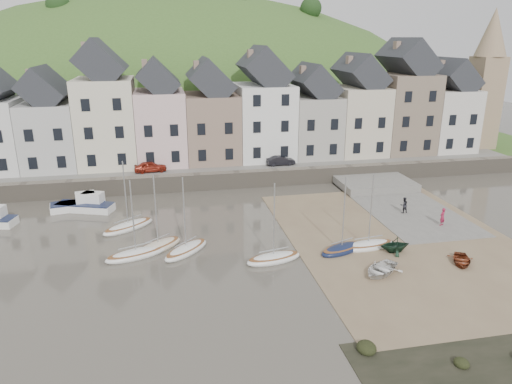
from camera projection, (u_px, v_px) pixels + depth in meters
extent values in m
plane|color=#494539|center=(271.00, 252.00, 36.52)|extent=(160.00, 160.00, 0.00)
cube|color=#3E6026|center=(220.00, 150.00, 66.09)|extent=(90.00, 30.00, 1.50)
cube|color=slate|center=(232.00, 166.00, 55.13)|extent=(70.00, 7.00, 0.10)
cube|color=slate|center=(237.00, 180.00, 52.07)|extent=(70.00, 1.20, 1.80)
cube|color=#79624A|center=(402.00, 241.00, 38.56)|extent=(18.00, 26.00, 0.06)
cube|color=slate|center=(400.00, 205.00, 46.74)|extent=(8.00, 18.00, 0.12)
ellipsoid|color=#3E6026|center=(181.00, 210.00, 97.11)|extent=(134.40, 84.00, 84.00)
cylinder|color=#382619|center=(60.00, 22.00, 71.50)|extent=(0.50, 0.50, 3.00)
sphere|color=#213D19|center=(58.00, 5.00, 70.72)|extent=(3.60, 3.60, 3.60)
cylinder|color=#382619|center=(154.00, 24.00, 77.83)|extent=(0.50, 0.50, 3.00)
sphere|color=#213D19|center=(153.00, 7.00, 77.04)|extent=(3.60, 3.60, 3.60)
cylinder|color=#382619|center=(240.00, 24.00, 78.57)|extent=(0.50, 0.50, 3.00)
sphere|color=#213D19|center=(240.00, 8.00, 77.78)|extent=(3.60, 3.60, 3.60)
cylinder|color=#382619|center=(310.00, 24.00, 79.87)|extent=(0.50, 0.50, 3.00)
sphere|color=#213D19|center=(311.00, 8.00, 79.08)|extent=(3.60, 3.60, 3.60)
cube|color=#B8B8B3|center=(52.00, 135.00, 53.50)|extent=(5.80, 8.00, 7.50)
cube|color=gray|center=(30.00, 75.00, 51.14)|extent=(0.60, 0.90, 1.40)
cube|color=beige|center=(107.00, 123.00, 54.25)|extent=(6.40, 8.00, 10.00)
cube|color=gray|center=(85.00, 48.00, 51.38)|extent=(0.60, 0.90, 1.40)
cube|color=beige|center=(161.00, 127.00, 55.61)|extent=(5.60, 8.00, 8.50)
cube|color=gray|center=(145.00, 66.00, 53.14)|extent=(0.60, 0.90, 1.40)
cube|color=#876E5D|center=(211.00, 128.00, 56.80)|extent=(6.20, 8.00, 8.00)
cube|color=gray|center=(196.00, 67.00, 54.28)|extent=(0.60, 0.90, 1.40)
cube|color=white|center=(264.00, 122.00, 57.84)|extent=(6.60, 8.00, 9.00)
cube|color=gray|center=(250.00, 56.00, 55.08)|extent=(0.60, 0.90, 1.40)
cube|color=#A5A096|center=(312.00, 126.00, 59.24)|extent=(5.80, 8.00, 7.50)
cube|color=gray|center=(303.00, 72.00, 56.88)|extent=(0.60, 0.90, 1.40)
cube|color=beige|center=(357.00, 120.00, 60.19)|extent=(6.00, 8.00, 8.50)
cube|color=gray|center=(349.00, 62.00, 57.63)|extent=(0.60, 0.90, 1.40)
cube|color=#7D6B5A|center=(402.00, 113.00, 61.11)|extent=(6.40, 8.00, 10.00)
cube|color=gray|center=(397.00, 47.00, 58.24)|extent=(0.60, 0.90, 1.40)
cube|color=silver|center=(444.00, 119.00, 62.57)|extent=(5.80, 8.00, 8.00)
cube|color=gray|center=(441.00, 66.00, 60.13)|extent=(0.60, 0.90, 1.40)
cube|color=#997F60|center=(483.00, 103.00, 62.95)|extent=(3.50, 3.50, 12.00)
cone|color=#997F60|center=(493.00, 32.00, 60.13)|extent=(4.00, 4.00, 6.00)
ellipsoid|color=white|center=(128.00, 227.00, 40.90)|extent=(4.86, 4.15, 0.84)
ellipsoid|color=brown|center=(128.00, 225.00, 40.83)|extent=(4.46, 3.80, 0.20)
cylinder|color=#B2B5B7|center=(125.00, 193.00, 39.93)|extent=(0.10, 0.10, 5.60)
cylinder|color=#B2B5B7|center=(128.00, 219.00, 40.66)|extent=(2.23, 1.68, 0.08)
ellipsoid|color=white|center=(136.00, 255.00, 35.68)|extent=(4.97, 3.07, 0.84)
ellipsoid|color=brown|center=(136.00, 252.00, 35.61)|extent=(4.57, 2.81, 0.20)
cylinder|color=#B2B5B7|center=(133.00, 217.00, 34.71)|extent=(0.10, 0.10, 5.60)
cylinder|color=#B2B5B7|center=(135.00, 246.00, 35.44)|extent=(2.47, 0.99, 0.08)
ellipsoid|color=beige|center=(158.00, 247.00, 37.01)|extent=(4.31, 3.86, 0.84)
ellipsoid|color=brown|center=(158.00, 244.00, 36.94)|extent=(3.95, 3.53, 0.20)
cylinder|color=#B2B5B7|center=(156.00, 210.00, 36.04)|extent=(0.10, 0.10, 5.60)
cylinder|color=#B2B5B7|center=(158.00, 238.00, 36.77)|extent=(1.91, 1.54, 0.08)
ellipsoid|color=white|center=(186.00, 250.00, 36.39)|extent=(4.27, 4.27, 0.84)
ellipsoid|color=brown|center=(186.00, 248.00, 36.32)|extent=(3.91, 3.92, 0.20)
cylinder|color=#B2B5B7|center=(184.00, 213.00, 35.42)|extent=(0.10, 0.10, 5.60)
cylinder|color=#B2B5B7|center=(186.00, 242.00, 36.16)|extent=(1.82, 1.82, 0.08)
ellipsoid|color=white|center=(274.00, 259.00, 35.01)|extent=(4.53, 2.34, 0.84)
ellipsoid|color=brown|center=(274.00, 256.00, 34.94)|extent=(4.16, 2.13, 0.20)
cylinder|color=#B2B5B7|center=(274.00, 220.00, 34.03)|extent=(0.10, 0.10, 5.60)
cylinder|color=#B2B5B7|center=(274.00, 250.00, 34.77)|extent=(2.34, 0.56, 0.08)
ellipsoid|color=#131C3D|center=(342.00, 250.00, 36.50)|extent=(4.20, 2.86, 0.84)
ellipsoid|color=brown|center=(342.00, 247.00, 36.43)|extent=(3.86, 2.61, 0.20)
cylinder|color=#B2B5B7|center=(344.00, 212.00, 35.53)|extent=(0.10, 0.10, 5.60)
cylinder|color=#B2B5B7|center=(342.00, 241.00, 36.27)|extent=(2.03, 0.88, 0.08)
ellipsoid|color=white|center=(368.00, 246.00, 37.16)|extent=(4.66, 2.05, 0.84)
ellipsoid|color=brown|center=(368.00, 243.00, 37.09)|extent=(4.28, 1.87, 0.20)
cylinder|color=#B2B5B7|center=(371.00, 209.00, 36.19)|extent=(0.10, 0.10, 5.60)
cylinder|color=#B2B5B7|center=(369.00, 237.00, 36.93)|extent=(2.47, 0.39, 0.08)
cube|color=white|center=(78.00, 206.00, 45.63)|extent=(5.31, 2.66, 0.70)
cube|color=#131C3D|center=(78.00, 202.00, 45.51)|extent=(5.22, 2.68, 0.08)
cube|color=white|center=(85.00, 197.00, 45.36)|extent=(1.98, 1.52, 1.00)
cube|color=white|center=(85.00, 207.00, 45.17)|extent=(5.76, 3.50, 0.70)
cube|color=#131C3D|center=(84.00, 204.00, 45.05)|extent=(5.67, 3.51, 0.08)
cube|color=white|center=(93.00, 197.00, 45.31)|extent=(2.22, 1.79, 1.00)
imported|color=silver|center=(381.00, 269.00, 33.02)|extent=(4.01, 3.77, 0.68)
imported|color=#152F1F|center=(395.00, 244.00, 36.29)|extent=(2.35, 2.03, 1.23)
imported|color=maroon|center=(461.00, 260.00, 34.50)|extent=(2.86, 3.16, 0.54)
imported|color=maroon|center=(442.00, 217.00, 41.26)|extent=(0.69, 0.61, 1.60)
imported|color=black|center=(404.00, 205.00, 44.20)|extent=(0.80, 0.66, 1.53)
imported|color=maroon|center=(150.00, 167.00, 52.27)|extent=(3.65, 1.77, 1.20)
imported|color=black|center=(281.00, 161.00, 55.06)|extent=(3.35, 1.27, 1.09)
cube|color=black|center=(490.00, 364.00, 24.03)|extent=(14.00, 6.00, 0.05)
ellipsoid|color=black|center=(462.00, 363.00, 23.87)|extent=(0.77, 0.84, 0.50)
ellipsoid|color=black|center=(366.00, 348.00, 24.96)|extent=(1.05, 1.15, 0.68)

